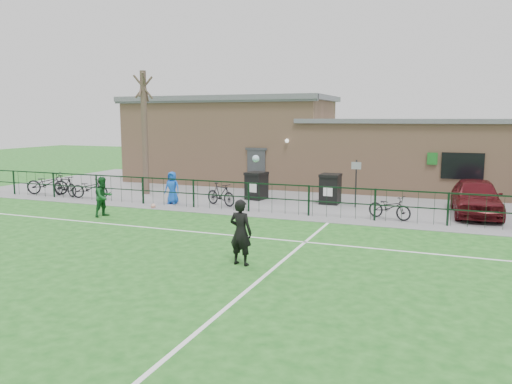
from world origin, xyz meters
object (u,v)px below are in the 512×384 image
(bicycle_b, at_px, (65,186))
(bicycle_a, at_px, (47,183))
(outfield_player, at_px, (104,197))
(spectator_child, at_px, (172,188))
(bicycle_c, at_px, (90,188))
(ball_ground, at_px, (153,206))
(car_maroon, at_px, (476,197))
(bicycle_d, at_px, (221,194))
(bare_tree, at_px, (145,133))
(sign_post, at_px, (356,184))
(bicycle_e, at_px, (390,207))
(wheelie_bin_right, at_px, (330,190))
(wheelie_bin_left, at_px, (256,187))

(bicycle_b, bearing_deg, bicycle_a, 95.56)
(outfield_player, bearing_deg, spectator_child, -1.80)
(bicycle_c, distance_m, ball_ground, 4.29)
(bicycle_c, bearing_deg, car_maroon, -91.82)
(ball_ground, bearing_deg, spectator_child, 79.80)
(bicycle_d, bearing_deg, bicycle_a, 112.08)
(bare_tree, height_order, bicycle_b, bare_tree)
(spectator_child, distance_m, ball_ground, 1.37)
(sign_post, bearing_deg, bicycle_d, -162.66)
(ball_ground, bearing_deg, bare_tree, 127.51)
(bare_tree, bearing_deg, bicycle_b, -146.83)
(spectator_child, height_order, outfield_player, outfield_player)
(bare_tree, relative_size, bicycle_c, 3.26)
(ball_ground, bearing_deg, bicycle_c, 165.71)
(bare_tree, bearing_deg, outfield_player, -72.62)
(bicycle_e, bearing_deg, spectator_child, 109.97)
(wheelie_bin_right, relative_size, ball_ground, 6.22)
(bicycle_a, relative_size, bicycle_c, 1.13)
(car_maroon, height_order, bicycle_b, car_maroon)
(bare_tree, height_order, bicycle_c, bare_tree)
(bicycle_a, relative_size, bicycle_b, 1.24)
(wheelie_bin_left, distance_m, car_maroon, 9.30)
(car_maroon, relative_size, bicycle_d, 2.57)
(sign_post, bearing_deg, bicycle_e, -51.22)
(bicycle_b, xyz_separation_m, ball_ground, (5.68, -1.14, -0.43))
(bicycle_c, xyz_separation_m, bicycle_e, (13.63, 0.16, -0.04))
(spectator_child, bearing_deg, bicycle_a, 175.57)
(bare_tree, distance_m, ball_ground, 5.01)
(bicycle_c, height_order, bicycle_d, bicycle_d)
(wheelie_bin_right, bearing_deg, wheelie_bin_left, -179.33)
(car_maroon, xyz_separation_m, bicycle_b, (-18.18, -2.01, -0.21))
(bare_tree, xyz_separation_m, outfield_player, (1.69, -5.41, -2.24))
(bicycle_a, xyz_separation_m, bicycle_b, (1.21, -0.13, -0.04))
(ball_ground, bearing_deg, wheelie_bin_right, 29.27)
(bare_tree, distance_m, car_maroon, 15.15)
(wheelie_bin_left, relative_size, bicycle_b, 0.70)
(sign_post, xyz_separation_m, bicycle_a, (-14.75, -1.98, -0.45))
(bare_tree, height_order, bicycle_a, bare_tree)
(wheelie_bin_right, bearing_deg, bicycle_b, -168.38)
(outfield_player, bearing_deg, bicycle_a, 75.39)
(wheelie_bin_left, xyz_separation_m, sign_post, (4.65, -0.43, 0.41))
(wheelie_bin_left, height_order, bicycle_e, wheelie_bin_left)
(bicycle_d, bearing_deg, wheelie_bin_right, -42.45)
(sign_post, distance_m, bicycle_a, 14.89)
(bare_tree, height_order, bicycle_e, bare_tree)
(bare_tree, distance_m, outfield_player, 6.09)
(bare_tree, xyz_separation_m, sign_post, (10.34, 0.01, -1.98))
(wheelie_bin_right, relative_size, bicycle_b, 0.73)
(bare_tree, relative_size, bicycle_d, 3.66)
(ball_ground, bearing_deg, outfield_player, -110.03)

